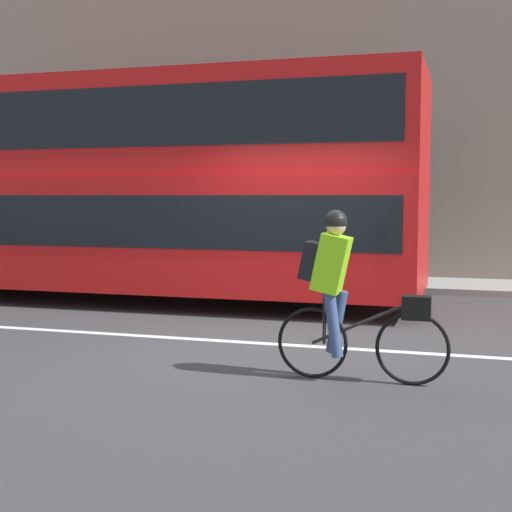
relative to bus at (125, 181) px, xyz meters
The scene contains 6 objects.
ground_plane 4.77m from the bus, 40.84° to the right, with size 80.00×80.00×0.00m, color #38383A.
road_center_line 4.76m from the bus, 40.66° to the right, with size 50.00×0.14×0.01m, color silver.
sidewalk_curb 4.83m from the bus, 42.23° to the left, with size 60.00×1.82×0.11m.
building_facade 5.44m from the bus, 50.93° to the left, with size 60.00×0.30×7.19m.
bus is the anchor object (origin of this frame).
cyclist_on_bike 6.21m from the bus, 43.52° to the right, with size 1.63×0.32×1.62m.
Camera 1 is at (2.28, -7.99, 1.76)m, focal length 50.00 mm.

